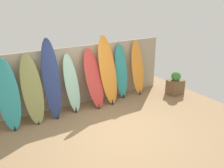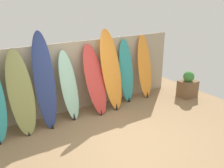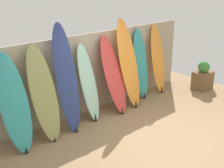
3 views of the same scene
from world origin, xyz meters
name	(u,v)px [view 2 (image 2 of 3)]	position (x,y,z in m)	size (l,w,h in m)	color
ground	(119,144)	(0.00, 0.00, 0.00)	(7.68, 7.68, 0.00)	#8E704C
fence_back	(75,77)	(0.00, 2.01, 0.90)	(6.08, 0.11, 1.80)	tan
surfboard_olive_1	(21,94)	(-1.47, 1.58, 0.90)	(0.55, 0.63, 1.81)	olive
surfboard_navy_2	(45,81)	(-0.93, 1.59, 1.08)	(0.52, 0.64, 2.17)	navy
surfboard_seafoam_3	(69,86)	(-0.34, 1.65, 0.81)	(0.49, 0.54, 1.66)	#9ED6BC
surfboard_red_4	(95,80)	(0.35, 1.60, 0.86)	(0.60, 0.72, 1.74)	#D13D38
surfboard_orange_5	(111,70)	(0.84, 1.61, 1.03)	(0.64, 0.68, 2.09)	orange
surfboard_teal_6	(126,71)	(1.44, 1.76, 0.86)	(0.45, 0.40, 1.75)	teal
surfboard_orange_7	(145,67)	(2.08, 1.73, 0.89)	(0.47, 0.44, 1.81)	orange
planter_box	(188,86)	(3.13, 0.98, 0.34)	(0.51, 0.41, 0.79)	brown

